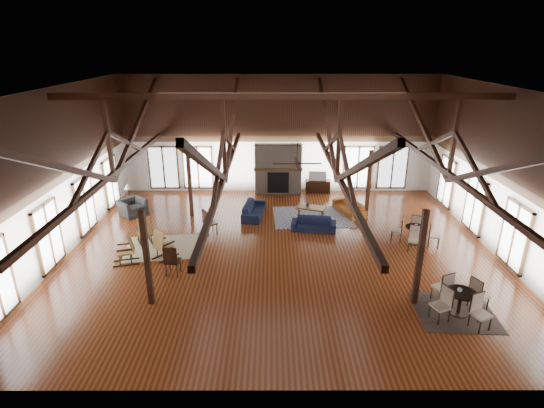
{
  "coord_description": "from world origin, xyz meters",
  "views": [
    {
      "loc": [
        -0.35,
        -14.52,
        7.44
      ],
      "look_at": [
        -0.33,
        1.0,
        1.51
      ],
      "focal_mm": 28.0,
      "sensor_mm": 36.0,
      "label": 1
    }
  ],
  "objects_px": {
    "sofa_navy_front": "(314,224)",
    "cafe_table_near": "(461,299)",
    "tv_console": "(318,186)",
    "cafe_table_far": "(416,232)",
    "coffee_table": "(311,208)",
    "sofa_navy_left": "(254,210)",
    "sofa_orange": "(349,207)",
    "armchair": "(132,207)"
  },
  "relations": [
    {
      "from": "sofa_navy_front",
      "to": "coffee_table",
      "type": "bearing_deg",
      "value": 98.3
    },
    {
      "from": "sofa_navy_left",
      "to": "sofa_orange",
      "type": "relative_size",
      "value": 1.05
    },
    {
      "from": "sofa_orange",
      "to": "coffee_table",
      "type": "relative_size",
      "value": 1.4
    },
    {
      "from": "armchair",
      "to": "tv_console",
      "type": "xyz_separation_m",
      "value": [
        8.84,
        3.15,
        -0.05
      ]
    },
    {
      "from": "sofa_navy_left",
      "to": "coffee_table",
      "type": "distance_m",
      "value": 2.59
    },
    {
      "from": "coffee_table",
      "to": "armchair",
      "type": "relative_size",
      "value": 1.25
    },
    {
      "from": "sofa_orange",
      "to": "armchair",
      "type": "xyz_separation_m",
      "value": [
        -10.01,
        -0.19,
        0.08
      ]
    },
    {
      "from": "cafe_table_near",
      "to": "armchair",
      "type": "bearing_deg",
      "value": 147.1
    },
    {
      "from": "sofa_navy_left",
      "to": "cafe_table_near",
      "type": "height_order",
      "value": "cafe_table_near"
    },
    {
      "from": "tv_console",
      "to": "sofa_orange",
      "type": "bearing_deg",
      "value": -68.5
    },
    {
      "from": "armchair",
      "to": "sofa_navy_front",
      "type": "bearing_deg",
      "value": -61.29
    },
    {
      "from": "cafe_table_far",
      "to": "sofa_orange",
      "type": "bearing_deg",
      "value": 122.62
    },
    {
      "from": "sofa_navy_left",
      "to": "cafe_table_far",
      "type": "bearing_deg",
      "value": -106.22
    },
    {
      "from": "cafe_table_near",
      "to": "tv_console",
      "type": "relative_size",
      "value": 1.55
    },
    {
      "from": "sofa_navy_left",
      "to": "armchair",
      "type": "distance_m",
      "value": 5.6
    },
    {
      "from": "coffee_table",
      "to": "cafe_table_far",
      "type": "xyz_separation_m",
      "value": [
        3.88,
        -2.71,
        0.06
      ]
    },
    {
      "from": "sofa_orange",
      "to": "armchair",
      "type": "bearing_deg",
      "value": -107.43
    },
    {
      "from": "sofa_orange",
      "to": "armchair",
      "type": "relative_size",
      "value": 1.76
    },
    {
      "from": "coffee_table",
      "to": "cafe_table_near",
      "type": "height_order",
      "value": "cafe_table_near"
    },
    {
      "from": "coffee_table",
      "to": "tv_console",
      "type": "height_order",
      "value": "tv_console"
    },
    {
      "from": "sofa_navy_front",
      "to": "armchair",
      "type": "relative_size",
      "value": 1.66
    },
    {
      "from": "sofa_navy_front",
      "to": "sofa_navy_left",
      "type": "relative_size",
      "value": 0.9
    },
    {
      "from": "sofa_navy_left",
      "to": "cafe_table_near",
      "type": "distance_m",
      "value": 9.79
    },
    {
      "from": "sofa_orange",
      "to": "cafe_table_near",
      "type": "xyz_separation_m",
      "value": [
        1.86,
        -7.87,
        0.22
      ]
    },
    {
      "from": "cafe_table_far",
      "to": "tv_console",
      "type": "distance_m",
      "value": 6.94
    },
    {
      "from": "cafe_table_near",
      "to": "tv_console",
      "type": "height_order",
      "value": "cafe_table_near"
    },
    {
      "from": "sofa_navy_front",
      "to": "cafe_table_far",
      "type": "relative_size",
      "value": 0.99
    },
    {
      "from": "sofa_orange",
      "to": "coffee_table",
      "type": "distance_m",
      "value": 1.9
    },
    {
      "from": "sofa_orange",
      "to": "sofa_navy_front",
      "type": "bearing_deg",
      "value": -61.87
    },
    {
      "from": "cafe_table_far",
      "to": "cafe_table_near",
      "type": "bearing_deg",
      "value": -92.29
    },
    {
      "from": "cafe_table_far",
      "to": "coffee_table",
      "type": "bearing_deg",
      "value": 145.05
    },
    {
      "from": "sofa_orange",
      "to": "coffee_table",
      "type": "xyz_separation_m",
      "value": [
        -1.83,
        -0.49,
        0.14
      ]
    },
    {
      "from": "sofa_navy_front",
      "to": "tv_console",
      "type": "distance_m",
      "value": 4.94
    },
    {
      "from": "coffee_table",
      "to": "tv_console",
      "type": "relative_size",
      "value": 1.1
    },
    {
      "from": "sofa_navy_left",
      "to": "cafe_table_near",
      "type": "bearing_deg",
      "value": -132.6
    },
    {
      "from": "coffee_table",
      "to": "armchair",
      "type": "height_order",
      "value": "armchair"
    },
    {
      "from": "sofa_orange",
      "to": "cafe_table_near",
      "type": "bearing_deg",
      "value": -5.23
    },
    {
      "from": "cafe_table_near",
      "to": "tv_console",
      "type": "xyz_separation_m",
      "value": [
        -3.02,
        10.83,
        -0.19
      ]
    },
    {
      "from": "sofa_orange",
      "to": "cafe_table_far",
      "type": "xyz_separation_m",
      "value": [
        2.05,
        -3.2,
        0.2
      ]
    },
    {
      "from": "sofa_orange",
      "to": "coffee_table",
      "type": "height_order",
      "value": "sofa_orange"
    },
    {
      "from": "sofa_orange",
      "to": "cafe_table_far",
      "type": "bearing_deg",
      "value": 14.1
    },
    {
      "from": "sofa_navy_front",
      "to": "cafe_table_near",
      "type": "bearing_deg",
      "value": -50.03
    }
  ]
}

